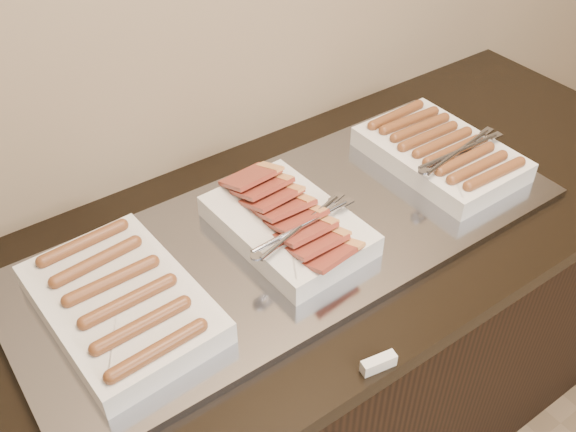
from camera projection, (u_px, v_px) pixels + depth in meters
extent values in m
cube|color=black|center=(297.00, 367.00, 1.69)|extent=(2.00, 0.70, 0.86)
cube|color=black|center=(298.00, 242.00, 1.40)|extent=(2.06, 0.76, 0.04)
cube|color=#9295A0|center=(293.00, 235.00, 1.38)|extent=(1.20, 0.50, 0.02)
cube|color=silver|center=(121.00, 303.00, 1.18)|extent=(0.27, 0.39, 0.05)
cylinder|color=brown|center=(157.00, 350.00, 1.06)|extent=(0.17, 0.04, 0.03)
cylinder|color=brown|center=(142.00, 325.00, 1.10)|extent=(0.17, 0.03, 0.03)
cylinder|color=brown|center=(129.00, 301.00, 1.14)|extent=(0.17, 0.03, 0.03)
cylinder|color=brown|center=(112.00, 281.00, 1.18)|extent=(0.17, 0.03, 0.03)
cylinder|color=brown|center=(97.00, 261.00, 1.22)|extent=(0.17, 0.04, 0.03)
cylinder|color=brown|center=(83.00, 243.00, 1.26)|extent=(0.17, 0.04, 0.03)
cube|color=silver|center=(287.00, 225.00, 1.35)|extent=(0.24, 0.35, 0.05)
cube|color=#9B3C32|center=(328.00, 253.00, 1.25)|extent=(0.12, 0.10, 0.04)
cube|color=#9B3C32|center=(314.00, 242.00, 1.27)|extent=(0.11, 0.09, 0.04)
cube|color=#9B3C32|center=(304.00, 230.00, 1.29)|extent=(0.12, 0.09, 0.04)
cube|color=#9B3C32|center=(295.00, 217.00, 1.31)|extent=(0.11, 0.09, 0.04)
cube|color=#9B3C32|center=(284.00, 206.00, 1.34)|extent=(0.12, 0.09, 0.04)
cube|color=#9B3C32|center=(272.00, 196.00, 1.36)|extent=(0.12, 0.10, 0.04)
cube|color=#9B3C32|center=(262.00, 186.00, 1.38)|extent=(0.12, 0.10, 0.04)
cube|color=#9B3C32|center=(250.00, 177.00, 1.40)|extent=(0.12, 0.10, 0.04)
cube|color=silver|center=(440.00, 154.00, 1.54)|extent=(0.25, 0.37, 0.05)
cylinder|color=brown|center=(495.00, 174.00, 1.43)|extent=(0.17, 0.03, 0.03)
cylinder|color=brown|center=(478.00, 167.00, 1.45)|extent=(0.17, 0.03, 0.03)
cylinder|color=brown|center=(465.00, 159.00, 1.47)|extent=(0.17, 0.03, 0.03)
cylinder|color=brown|center=(453.00, 151.00, 1.50)|extent=(0.17, 0.03, 0.03)
cylinder|color=brown|center=(443.00, 142.00, 1.52)|extent=(0.17, 0.03, 0.03)
cylinder|color=brown|center=(428.00, 136.00, 1.55)|extent=(0.17, 0.03, 0.03)
cylinder|color=brown|center=(420.00, 128.00, 1.57)|extent=(0.17, 0.03, 0.03)
cylinder|color=brown|center=(409.00, 121.00, 1.60)|extent=(0.17, 0.03, 0.03)
cylinder|color=brown|center=(396.00, 115.00, 1.62)|extent=(0.17, 0.03, 0.03)
cube|color=silver|center=(379.00, 363.00, 1.12)|extent=(0.07, 0.03, 0.03)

